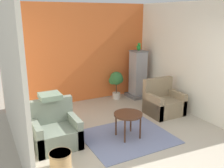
% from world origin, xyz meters
% --- Properties ---
extents(ground_plane, '(20.00, 20.00, 0.00)m').
position_xyz_m(ground_plane, '(0.00, 0.00, 0.00)').
color(ground_plane, '#B2A893').
rests_on(ground_plane, ground).
extents(wall_back_accent, '(4.24, 0.06, 2.77)m').
position_xyz_m(wall_back_accent, '(0.00, 3.75, 1.38)').
color(wall_back_accent, orange).
rests_on(wall_back_accent, ground_plane).
extents(wall_left, '(0.06, 3.72, 2.77)m').
position_xyz_m(wall_left, '(-2.09, 1.86, 1.38)').
color(wall_left, silver).
rests_on(wall_left, ground_plane).
extents(wall_right, '(0.06, 3.72, 2.77)m').
position_xyz_m(wall_right, '(2.09, 1.86, 1.38)').
color(wall_right, silver).
rests_on(wall_right, ground_plane).
extents(area_rug, '(1.76, 1.50, 0.01)m').
position_xyz_m(area_rug, '(-0.01, 1.14, 0.01)').
color(area_rug, slate).
rests_on(area_rug, ground_plane).
extents(coffee_table, '(0.58, 0.58, 0.53)m').
position_xyz_m(coffee_table, '(-0.01, 1.14, 0.47)').
color(coffee_table, '#472819').
rests_on(coffee_table, ground_plane).
extents(armchair_left, '(0.85, 0.73, 0.89)m').
position_xyz_m(armchair_left, '(-1.41, 1.51, 0.28)').
color(armchair_left, slate).
rests_on(armchair_left, ground_plane).
extents(armchair_right, '(0.85, 0.73, 0.89)m').
position_xyz_m(armchair_right, '(1.45, 1.82, 0.28)').
color(armchair_right, '#8E7A5B').
rests_on(armchair_right, ground_plane).
extents(birdcage, '(0.59, 0.59, 1.43)m').
position_xyz_m(birdcage, '(1.63, 3.27, 0.67)').
color(birdcage, slate).
rests_on(birdcage, ground_plane).
extents(parrot, '(0.11, 0.19, 0.23)m').
position_xyz_m(parrot, '(1.63, 3.28, 1.53)').
color(parrot, '#1E842D').
rests_on(parrot, birdcage).
extents(potted_plant, '(0.43, 0.39, 0.83)m').
position_xyz_m(potted_plant, '(0.97, 3.42, 0.56)').
color(potted_plant, beige).
rests_on(potted_plant, ground_plane).
extents(wicker_basket, '(0.37, 0.37, 0.30)m').
position_xyz_m(wicker_basket, '(-1.56, 0.72, 0.16)').
color(wicker_basket, '#A37F51').
rests_on(wicker_basket, ground_plane).
extents(throw_pillow, '(0.40, 0.40, 0.10)m').
position_xyz_m(throw_pillow, '(-1.41, 1.76, 0.94)').
color(throw_pillow, slate).
rests_on(throw_pillow, armchair_left).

